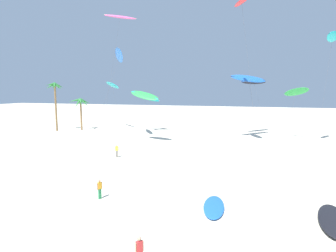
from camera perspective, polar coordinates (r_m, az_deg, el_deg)
The scene contains 17 objects.
palm_tree_0 at distance 64.11m, azimuth -22.39°, elevation 6.63°, with size 3.42×3.77×10.49m.
palm_tree_1 at distance 63.79m, azimuth -17.66°, elevation 4.35°, with size 4.32×4.44×7.07m.
flying_kite_0 at distance 64.32m, azimuth -11.50°, elevation 8.34°, with size 6.49×5.56×11.23m.
flying_kite_1 at distance 53.22m, azimuth 25.05°, elevation 6.45°, with size 4.60×9.02×9.66m.
flying_kite_2 at distance 45.71m, azimuth -4.89°, elevation 6.34°, with size 5.61×5.34×9.13m.
flying_kite_3 at distance 49.92m, azimuth 31.00°, elevation 15.60°, with size 3.61×6.32×17.63m.
flying_kite_4 at distance 51.28m, azimuth -10.10°, elevation 14.20°, with size 4.86×13.03×16.16m.
flying_kite_5 at distance 59.15m, azimuth -3.65°, elevation 5.69°, with size 3.00×12.85×8.11m.
flying_kite_7 at distance 56.93m, azimuth 17.36°, elevation 8.77°, with size 5.79×7.17×11.16m.
flying_kite_8 at distance 44.01m, azimuth 15.04°, elevation 23.65°, with size 4.65×5.54×21.68m.
flying_kite_9 at distance 51.86m, azimuth 16.44°, elevation 9.40°, with size 6.74×11.44×11.80m.
flying_kite_10 at distance 52.87m, azimuth -9.91°, elevation 21.41°, with size 5.95×4.48×22.40m.
grounded_kite_0 at distance 21.64m, azimuth 9.50°, elevation -16.17°, with size 2.00×4.44×0.26m.
grounded_kite_1 at distance 22.18m, azimuth 31.05°, elevation -16.34°, with size 2.55×5.63×0.41m.
person_foreground_walker at distance 36.81m, azimuth -10.58°, elevation -4.96°, with size 0.47×0.31×1.75m.
person_near_left at distance 23.42m, azimuth -14.01°, elevation -12.42°, with size 0.30×0.48×1.63m.
person_mid_field at distance 14.82m, azimuth -5.98°, elevation -24.43°, with size 0.33×0.44×1.71m.
Camera 1 is at (7.95, -5.01, 8.74)m, focal length 29.37 mm.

